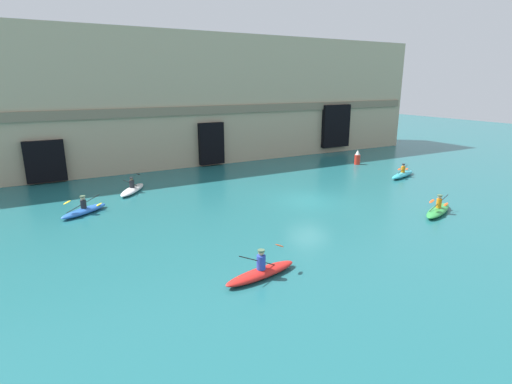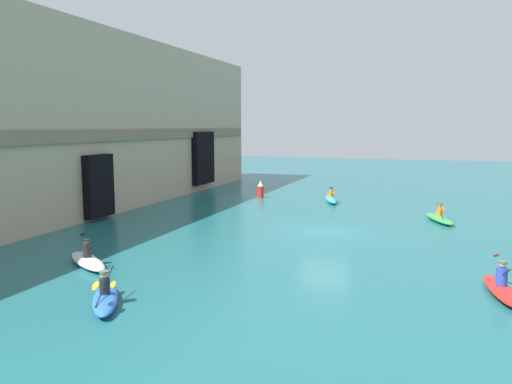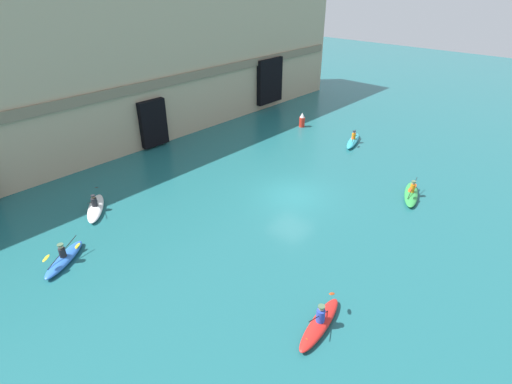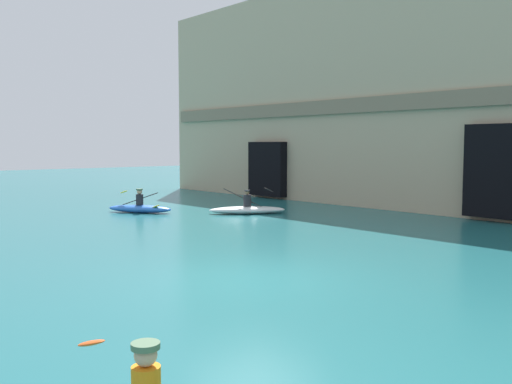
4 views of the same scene
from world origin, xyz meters
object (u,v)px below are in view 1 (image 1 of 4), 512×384
Objects in this scene: kayak_green at (438,210)px; marker_buoy at (357,158)px; kayak_cyan at (403,174)px; kayak_blue at (84,210)px; kayak_red at (261,272)px; kayak_white at (132,189)px.

marker_buoy is (5.80, 12.76, 0.40)m from kayak_green.
kayak_cyan is 9.08m from kayak_green.
kayak_blue is at bearing -172.73° from marker_buoy.
kayak_red reaches higher than kayak_blue.
kayak_cyan is at bearing -93.88° from marker_buoy.
kayak_white is at bearing -64.49° from kayak_green.
marker_buoy is at bearing -26.23° from kayak_blue.
kayak_green is at bearing 35.26° from kayak_cyan.
kayak_red reaches higher than kayak_cyan.
kayak_red is 2.53× the size of marker_buoy.
marker_buoy is at bearing -136.07° from kayak_green.
kayak_white is 0.96× the size of kayak_red.
kayak_white is 0.93× the size of kayak_green.
kayak_white is at bearing 179.01° from marker_buoy.
kayak_red is at bearing -138.92° from kayak_white.
kayak_green is at bearing -97.64° from kayak_white.
marker_buoy is at bearing -111.87° from kayak_cyan.
kayak_green is at bearing 178.58° from kayak_red.
kayak_red is at bearing -13.88° from kayak_green.
kayak_cyan is at bearing -71.38° from kayak_white.
kayak_red is 0.93× the size of kayak_cyan.
kayak_red is at bearing -100.24° from kayak_blue.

